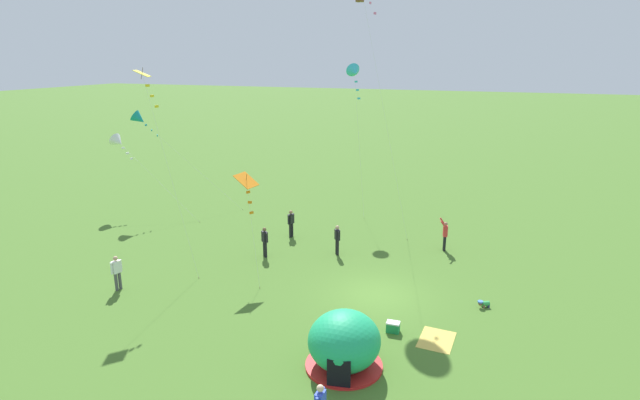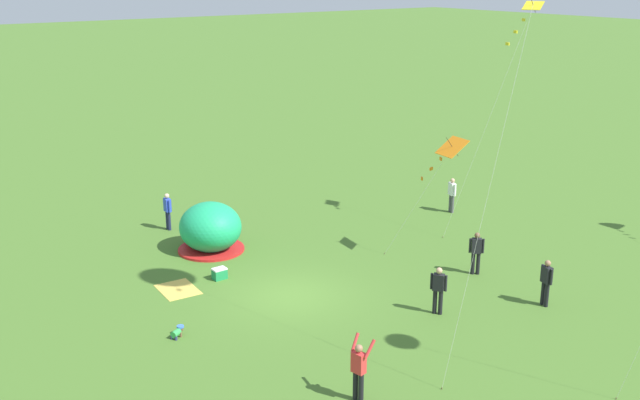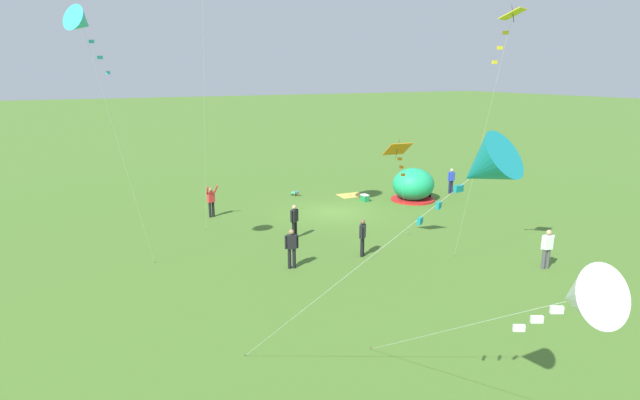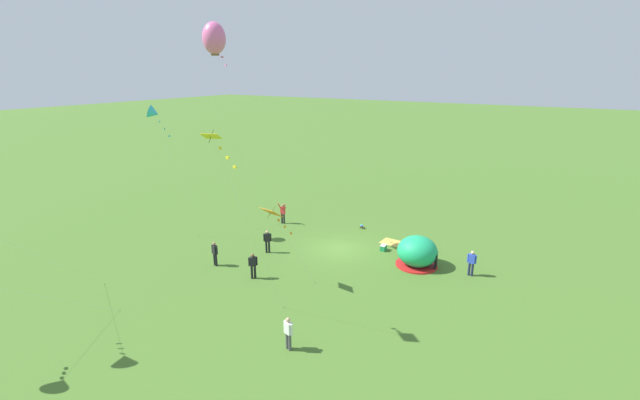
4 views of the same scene
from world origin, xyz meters
TOP-DOWN VIEW (x-y plane):
  - ground_plane at (0.00, 0.00)m, footprint 300.00×300.00m
  - popup_tent at (-5.90, -0.24)m, footprint 2.81×2.81m
  - picnic_blanket at (-2.96, -3.15)m, footprint 1.77×1.40m
  - cooler_box at (-2.96, -1.40)m, footprint 0.38×0.54m
  - toddler_crawling at (0.48, -4.76)m, footprint 0.43×0.54m
  - person_far_back at (4.11, 3.34)m, footprint 0.51×0.41m
  - person_center_field at (5.82, 6.91)m, footprint 0.58×0.32m
  - person_near_tent at (-9.38, -0.61)m, footprint 0.59×0.25m
  - person_watching_sky at (-3.74, 11.79)m, footprint 0.57×0.33m
  - person_with_toddler at (2.39, 7.01)m, footprint 0.43×0.47m
  - person_flying_kite at (6.82, -2.26)m, footprint 0.68×0.55m
  - kite_yellow at (-0.17, 12.00)m, footprint 1.75×3.81m
  - kite_cyan at (12.85, 5.09)m, footprint 2.62×2.15m
  - kite_orange at (0.63, 7.01)m, footprint 2.60×2.11m
  - kite_pink at (7.96, 3.41)m, footprint 1.57×4.18m

SIDE VIEW (x-z plane):
  - ground_plane at x=0.00m, z-range 0.00..0.00m
  - picnic_blanket at x=-2.96m, z-range 0.00..0.01m
  - toddler_crawling at x=0.48m, z-range 0.02..0.34m
  - cooler_box at x=-2.96m, z-range 0.00..0.44m
  - person_far_back at x=4.11m, z-range 0.10..1.82m
  - person_center_field at x=5.82m, z-range 0.10..1.82m
  - person_near_tent at x=-9.38m, z-range 0.10..1.82m
  - person_watching_sky at x=-3.74m, z-range 0.10..1.82m
  - person_with_toddler at x=2.39m, z-range 0.10..1.82m
  - popup_tent at x=-5.90m, z-range -0.05..2.05m
  - person_flying_kite at x=6.82m, z-range 0.05..1.94m
  - kite_orange at x=0.63m, z-range 2.04..7.19m
  - kite_yellow at x=-0.17m, z-range 4.39..14.67m
  - kite_cyan at x=12.85m, z-range 4.59..14.93m
  - kite_pink at x=7.96m, z-range 6.88..22.78m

